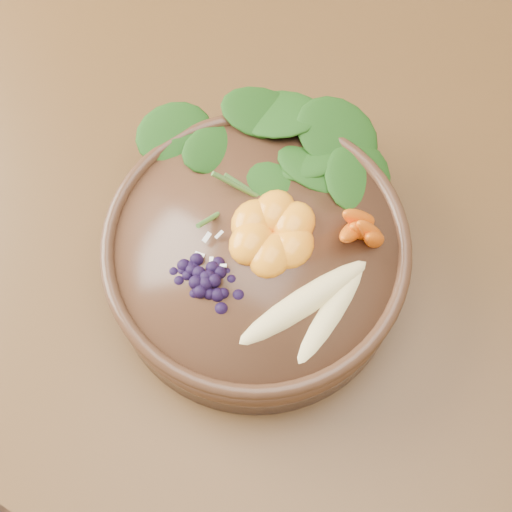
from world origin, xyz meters
TOP-DOWN VIEW (x-y plane):
  - ground at (0.00, 0.00)m, footprint 4.00×4.00m
  - dining_table at (0.00, 0.00)m, footprint 1.60×0.90m
  - stoneware_bowl at (-0.14, -0.11)m, footprint 0.41×0.41m
  - kale_heap at (-0.16, -0.03)m, footprint 0.26×0.25m
  - carrot_cluster at (-0.05, -0.05)m, footprint 0.09×0.09m
  - banana_halves at (-0.05, -0.14)m, footprint 0.10×0.17m
  - mandarin_cluster at (-0.13, -0.09)m, footprint 0.12×0.13m
  - blueberry_pile at (-0.16, -0.17)m, footprint 0.18×0.16m
  - coconut_flakes at (-0.14, -0.13)m, footprint 0.12×0.11m

SIDE VIEW (x-z plane):
  - ground at x=0.00m, z-range 0.00..0.00m
  - dining_table at x=0.00m, z-range 0.28..1.03m
  - stoneware_bowl at x=-0.14m, z-range 0.75..0.84m
  - coconut_flakes at x=-0.14m, z-range 0.84..0.84m
  - banana_halves at x=-0.05m, z-range 0.84..0.87m
  - mandarin_cluster at x=-0.13m, z-range 0.84..0.87m
  - blueberry_pile at x=-0.16m, z-range 0.84..0.88m
  - kale_heap at x=-0.16m, z-range 0.84..0.88m
  - carrot_cluster at x=-0.05m, z-range 0.84..0.92m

